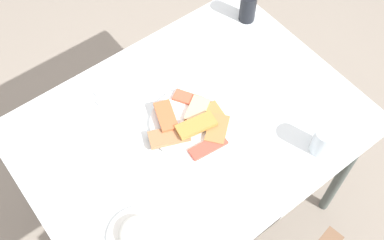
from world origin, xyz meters
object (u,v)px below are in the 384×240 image
Objects in this scene: paper_napkin at (114,84)px; soda_can at (248,8)px; salad_plate_greens at (138,234)px; pide_platter at (193,123)px; drinking_glass at (323,141)px; fork at (111,81)px; dining_table at (191,137)px; spoon at (116,87)px.

soda_can is at bearing 175.88° from paper_napkin.
soda_can is (-0.87, -0.49, 0.04)m from salad_plate_greens.
salad_plate_greens is at bearing 29.80° from pide_platter.
soda_can is at bearing -108.65° from drinking_glass.
salad_plate_greens is 1.14× the size of fork.
salad_plate_greens is at bearing 50.30° from fork.
soda_can is 0.65m from drinking_glass.
salad_plate_greens reaches higher than dining_table.
paper_napkin is 0.02m from fork.
soda_can is at bearing 165.18° from spoon.
spoon is at bearing -57.57° from drinking_glass.
drinking_glass is 0.94× the size of paper_napkin.
pide_platter is (-0.01, 0.00, 0.10)m from dining_table.
spoon is (0.62, -0.03, -0.06)m from soda_can.
pide_platter is 2.00× the size of fork.
pide_platter is 0.57m from soda_can.
fork is at bearing -70.47° from dining_table.
soda_can reaches higher than paper_napkin.
dining_table is 0.33m from spoon.
salad_plate_greens is 1.00m from soda_can.
soda_can is (-0.49, -0.28, 0.05)m from pide_platter.
fork is 0.04m from spoon.
paper_napkin is at bearing -4.12° from soda_can.
drinking_glass reaches higher than spoon.
drinking_glass is 0.76m from spoon.
dining_table is 10.70× the size of drinking_glass.
drinking_glass is 0.56× the size of spoon.
pide_platter is 3.06× the size of drinking_glass.
paper_napkin is at bearing -68.62° from pide_platter.
pide_platter is at bearing 95.05° from fork.
dining_table is 0.37m from fork.
paper_napkin reaches higher than dining_table.
soda_can is (-0.50, -0.27, 0.14)m from dining_table.
paper_napkin is (-0.25, -0.54, -0.02)m from salad_plate_greens.
pide_platter is 0.44m from drinking_glass.
drinking_glass is at bearing 105.74° from fork.
soda_can reaches higher than fork.
fork is (0.41, -0.68, -0.05)m from drinking_glass.
pide_platter is 0.44m from salad_plate_greens.
fork is (-0.25, -0.56, -0.01)m from salad_plate_greens.
salad_plate_greens is 1.64× the size of paper_napkin.
fork is (0.13, -0.34, -0.01)m from pide_platter.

